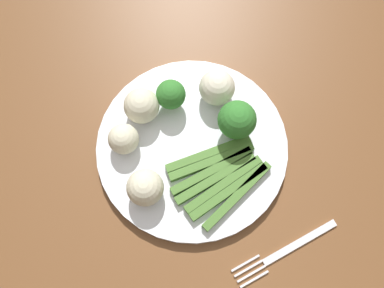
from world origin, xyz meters
TOP-DOWN VIEW (x-y plane):
  - ground_plane at (0.00, 0.00)m, footprint 6.00×6.00m
  - dining_table at (0.00, 0.00)m, footprint 1.23×1.00m
  - plate at (-0.04, 0.01)m, footprint 0.29×0.29m
  - asparagus_bundle at (-0.11, -0.01)m, footprint 0.11×0.14m
  - broccoli_outer_edge at (-0.05, -0.06)m, footprint 0.06×0.06m
  - broccoli_near_center at (0.03, 0.01)m, footprint 0.04×0.04m
  - cauliflower_back_right at (0.01, -0.06)m, footprint 0.05×0.05m
  - cauliflower_front_left at (-0.08, 0.10)m, footprint 0.05×0.05m
  - cauliflower_front at (-0.00, 0.10)m, footprint 0.05×0.05m
  - cauliflower_right at (0.04, 0.05)m, footprint 0.05×0.05m
  - fork at (-0.24, -0.05)m, footprint 0.03×0.17m

SIDE VIEW (x-z plane):
  - ground_plane at x=0.00m, z-range -0.02..0.00m
  - dining_table at x=0.00m, z-range 0.26..0.99m
  - fork at x=-0.24m, z-range 0.72..0.73m
  - plate at x=-0.04m, z-range 0.72..0.74m
  - asparagus_bundle at x=-0.11m, z-range 0.74..0.75m
  - cauliflower_front at x=0.00m, z-range 0.74..0.78m
  - cauliflower_front_left at x=-0.08m, z-range 0.74..0.79m
  - cauliflower_right at x=0.04m, z-range 0.74..0.79m
  - cauliflower_back_right at x=0.01m, z-range 0.74..0.79m
  - broccoli_near_center at x=0.03m, z-range 0.74..0.80m
  - broccoli_outer_edge at x=-0.05m, z-range 0.74..0.81m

